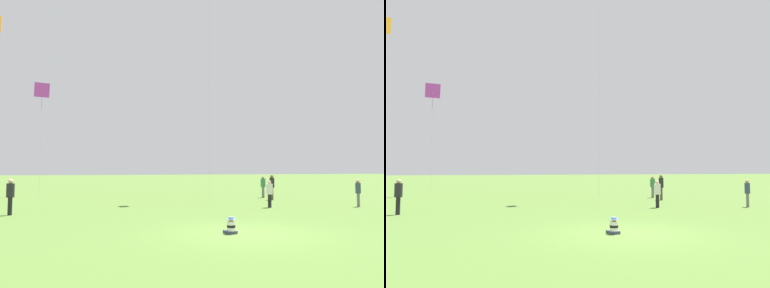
{
  "view_description": "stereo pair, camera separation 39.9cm",
  "coord_description": "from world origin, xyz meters",
  "views": [
    {
      "loc": [
        -5.95,
        -11.77,
        2.2
      ],
      "look_at": [
        -0.15,
        5.39,
        3.45
      ],
      "focal_mm": 35.0,
      "sensor_mm": 36.0,
      "label": 1
    },
    {
      "loc": [
        -5.57,
        -11.89,
        2.2
      ],
      "look_at": [
        -0.15,
        5.39,
        3.45
      ],
      "focal_mm": 35.0,
      "sensor_mm": 36.0,
      "label": 2
    }
  ],
  "objects": [
    {
      "name": "ground_plane",
      "position": [
        0.0,
        0.0,
        0.0
      ],
      "size": [
        300.0,
        300.0,
        0.0
      ],
      "primitive_type": "plane",
      "color": "#567A33"
    },
    {
      "name": "seated_toddler",
      "position": [
        -0.51,
        0.15,
        0.25
      ],
      "size": [
        0.38,
        0.46,
        0.59
      ],
      "rotation": [
        0.0,
        0.0,
        0.07
      ],
      "color": "#383D56",
      "rests_on": "ground"
    },
    {
      "name": "person_standing_0",
      "position": [
        10.68,
        6.36,
        0.97
      ],
      "size": [
        0.35,
        0.35,
        1.61
      ],
      "rotation": [
        0.0,
        0.0,
        4.88
      ],
      "color": "slate",
      "rests_on": "ground"
    },
    {
      "name": "person_standing_2",
      "position": [
        8.33,
        12.28,
        1.11
      ],
      "size": [
        0.48,
        0.48,
        1.84
      ],
      "rotation": [
        0.0,
        0.0,
        4.11
      ],
      "color": "brown",
      "rests_on": "ground"
    },
    {
      "name": "person_standing_3",
      "position": [
        8.91,
        14.61,
        1.01
      ],
      "size": [
        0.49,
        0.49,
        1.71
      ],
      "rotation": [
        0.0,
        0.0,
        1.19
      ],
      "color": "slate",
      "rests_on": "ground"
    },
    {
      "name": "person_standing_4",
      "position": [
        5.4,
        7.64,
        0.92
      ],
      "size": [
        0.53,
        0.53,
        1.56
      ],
      "rotation": [
        0.0,
        0.0,
        2.52
      ],
      "color": "black",
      "rests_on": "ground"
    },
    {
      "name": "person_standing_6",
      "position": [
        -8.47,
        8.37,
        1.04
      ],
      "size": [
        0.52,
        0.52,
        1.75
      ],
      "rotation": [
        0.0,
        0.0,
        2.22
      ],
      "color": "black",
      "rests_on": "ground"
    },
    {
      "name": "kite_3",
      "position": [
        -8.04,
        22.63,
        8.91
      ],
      "size": [
        1.26,
        0.47,
        9.69
      ],
      "rotation": [
        0.0,
        0.0,
        2.53
      ],
      "color": "#B738C6",
      "rests_on": "ground"
    }
  ]
}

